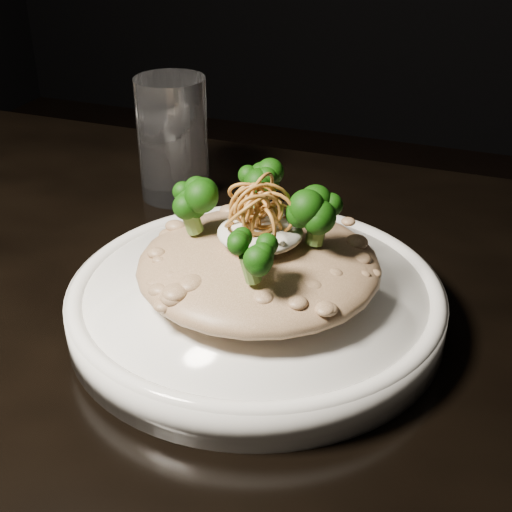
% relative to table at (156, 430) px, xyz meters
% --- Properties ---
extents(table, '(1.10, 0.80, 0.75)m').
position_rel_table_xyz_m(table, '(0.00, 0.00, 0.00)').
color(table, black).
rests_on(table, ground).
extents(plate, '(0.28, 0.28, 0.03)m').
position_rel_table_xyz_m(plate, '(0.06, 0.06, 0.10)').
color(plate, white).
rests_on(plate, table).
extents(risotto, '(0.18, 0.18, 0.04)m').
position_rel_table_xyz_m(risotto, '(0.06, 0.06, 0.13)').
color(risotto, brown).
rests_on(risotto, plate).
extents(broccoli, '(0.11, 0.11, 0.04)m').
position_rel_table_xyz_m(broccoli, '(0.06, 0.06, 0.17)').
color(broccoli, black).
rests_on(broccoli, risotto).
extents(cheese, '(0.06, 0.06, 0.02)m').
position_rel_table_xyz_m(cheese, '(0.07, 0.05, 0.16)').
color(cheese, silver).
rests_on(cheese, risotto).
extents(shallots, '(0.05, 0.05, 0.03)m').
position_rel_table_xyz_m(shallots, '(0.07, 0.05, 0.18)').
color(shallots, brown).
rests_on(shallots, cheese).
extents(drinking_glass, '(0.08, 0.08, 0.12)m').
position_rel_table_xyz_m(drinking_glass, '(-0.09, 0.24, 0.14)').
color(drinking_glass, white).
rests_on(drinking_glass, table).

